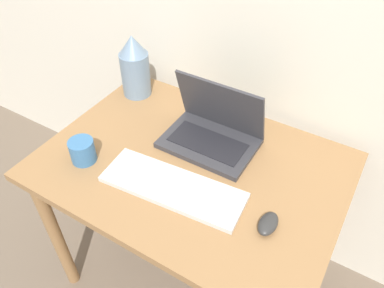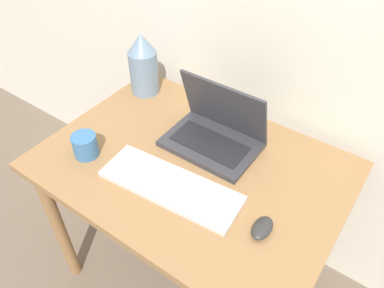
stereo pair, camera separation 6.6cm
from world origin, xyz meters
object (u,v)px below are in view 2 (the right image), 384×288
object	(u,v)px
mouse	(262,228)
vase	(143,64)
keyboard	(170,186)
laptop	(216,131)
mug	(85,145)

from	to	relation	value
mouse	vase	bearing A→B (deg)	154.54
keyboard	vase	size ratio (longest dim) A/B	1.82
laptop	mouse	world-z (taller)	laptop
keyboard	mouse	bearing A→B (deg)	3.83
laptop	mouse	size ratio (longest dim) A/B	3.63
keyboard	mug	distance (m)	0.34
laptop	mouse	xyz separation A→B (m)	(0.32, -0.25, -0.04)
laptop	mug	distance (m)	0.46
keyboard	vase	xyz separation A→B (m)	(-0.42, 0.37, 0.12)
vase	keyboard	bearing A→B (deg)	-41.41
keyboard	mouse	size ratio (longest dim) A/B	5.28
vase	mug	bearing A→B (deg)	-78.14
mouse	mug	xyz separation A→B (m)	(-0.65, -0.07, 0.03)
keyboard	mug	size ratio (longest dim) A/B	5.57
laptop	mug	world-z (taller)	laptop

